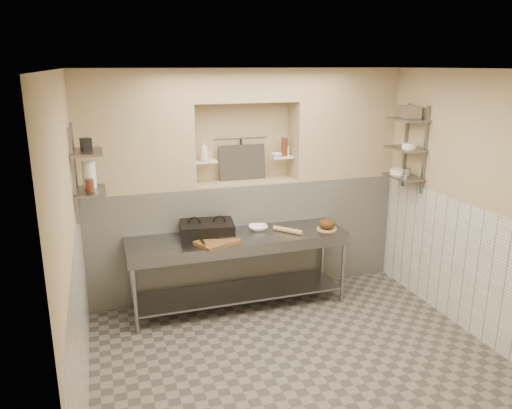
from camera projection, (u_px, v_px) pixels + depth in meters
name	position (u px, v px, depth m)	size (l,w,h in m)	color
floor	(294.00, 358.00, 5.08)	(4.00, 3.90, 0.10)	#67615B
ceiling	(301.00, 63.00, 4.30)	(4.00, 3.90, 0.10)	silver
wall_left	(66.00, 246.00, 4.09)	(0.10, 3.90, 2.80)	tan
wall_right	(476.00, 205.00, 5.29)	(0.10, 3.90, 2.80)	tan
wall_back	(239.00, 178.00, 6.52)	(4.00, 0.10, 2.80)	tan
wall_front	(431.00, 325.00, 2.86)	(4.00, 0.10, 2.80)	tan
backwall_lower	(245.00, 235.00, 6.48)	(4.00, 0.40, 1.40)	silver
alcove_sill	(245.00, 182.00, 6.29)	(1.30, 0.40, 0.02)	tan
backwall_pillar_left	(134.00, 131.00, 5.71)	(1.35, 0.40, 1.40)	tan
backwall_pillar_right	(342.00, 123.00, 6.49)	(1.35, 0.40, 1.40)	tan
backwall_header	(244.00, 85.00, 5.97)	(1.30, 0.40, 0.40)	tan
wainscot_left	(82.00, 322.00, 4.29)	(0.02, 3.90, 1.40)	silver
wainscot_right	(464.00, 267.00, 5.46)	(0.02, 3.90, 1.40)	silver
alcove_shelf_left	(205.00, 161.00, 6.07)	(0.28, 0.16, 0.03)	white
alcove_shelf_right	(282.00, 157.00, 6.36)	(0.28, 0.16, 0.03)	white
utensil_rail	(240.00, 137.00, 6.30)	(0.02, 0.02, 0.70)	gray
hanging_steel	(241.00, 151.00, 6.33)	(0.02, 0.02, 0.30)	black
splash_panel	(242.00, 162.00, 6.32)	(0.60, 0.02, 0.45)	#383330
shelf_rail_left_a	(75.00, 169.00, 5.15)	(0.03, 0.03, 0.95)	slate
shelf_rail_left_b	(74.00, 177.00, 4.78)	(0.03, 0.03, 0.95)	slate
wall_shelf_left_lower	(90.00, 191.00, 5.06)	(0.30, 0.50, 0.03)	slate
wall_shelf_left_upper	(87.00, 152.00, 4.95)	(0.30, 0.50, 0.03)	slate
shelf_rail_right_a	(405.00, 146.00, 6.29)	(0.03, 0.03, 1.05)	slate
shelf_rail_right_b	(425.00, 151.00, 5.93)	(0.03, 0.03, 1.05)	slate
wall_shelf_right_lower	(403.00, 177.00, 6.17)	(0.30, 0.50, 0.03)	slate
wall_shelf_right_mid	(405.00, 149.00, 6.07)	(0.30, 0.50, 0.03)	slate
wall_shelf_right_upper	(408.00, 120.00, 5.98)	(0.30, 0.50, 0.03)	slate
prep_table	(239.00, 257.00, 5.91)	(2.60, 0.70, 0.90)	gray
panini_press	(207.00, 229.00, 5.82)	(0.67, 0.53, 0.17)	black
cutting_board	(217.00, 242.00, 5.58)	(0.45, 0.31, 0.04)	brown
knife_blade	(229.00, 237.00, 5.65)	(0.29, 0.03, 0.01)	gray
tongs	(203.00, 241.00, 5.50)	(0.02, 0.02, 0.25)	gray
mixing_bowl	(258.00, 228.00, 6.04)	(0.23, 0.23, 0.06)	white
rolling_pin	(288.00, 230.00, 5.95)	(0.06, 0.06, 0.37)	tan
bread_board	(327.00, 229.00, 6.07)	(0.25, 0.25, 0.01)	tan
bread_loaf	(327.00, 224.00, 6.05)	(0.20, 0.20, 0.12)	#4C2D19
bottle_soap	(204.00, 151.00, 5.98)	(0.09, 0.09, 0.24)	white
jar_alcove	(209.00, 155.00, 6.08)	(0.08, 0.08, 0.11)	tan
bowl_alcove	(277.00, 155.00, 6.31)	(0.14, 0.14, 0.04)	white
condiment_a	(285.00, 147.00, 6.34)	(0.06, 0.06, 0.22)	#542719
condiment_b	(284.00, 147.00, 6.32)	(0.06, 0.06, 0.23)	#542719
condiment_c	(286.00, 151.00, 6.39)	(0.07, 0.07, 0.12)	white
jug_left	(89.00, 175.00, 5.11)	(0.14, 0.14, 0.27)	white
jar_left	(90.00, 185.00, 4.97)	(0.08, 0.08, 0.13)	#542719
box_left_upper	(86.00, 145.00, 4.91)	(0.09, 0.09, 0.13)	black
bowl_right	(398.00, 171.00, 6.25)	(0.21, 0.21, 0.06)	white
canister_right	(407.00, 173.00, 6.09)	(0.10, 0.10, 0.10)	gray
bowl_right_mid	(409.00, 146.00, 5.99)	(0.17, 0.17, 0.06)	white
basket_right	(409.00, 112.00, 5.94)	(0.20, 0.24, 0.16)	gray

